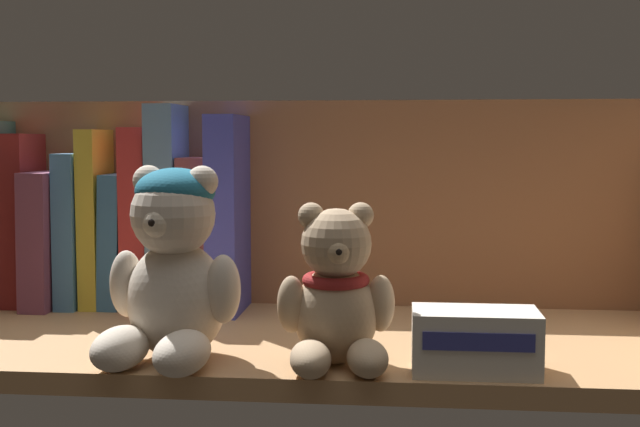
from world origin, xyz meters
TOP-DOWN VIEW (x-y plane):
  - shelf_board at (0.00, 0.00)cm, footprint 80.52×30.74cm
  - shelf_back_panel at (0.00, 15.97)cm, footprint 82.92×1.20cm
  - book_1 at (-33.64, 13.14)cm, footprint 3.54×9.55cm
  - book_2 at (-30.04, 13.14)cm, footprint 3.51×13.67cm
  - book_3 at (-26.97, 13.14)cm, footprint 2.58×10.62cm
  - book_4 at (-24.45, 13.14)cm, footprint 2.17×9.43cm
  - book_5 at (-21.97, 13.14)cm, footprint 2.86×9.33cm
  - book_6 at (-19.08, 13.14)cm, footprint 2.97×9.57cm
  - book_7 at (-15.73, 13.14)cm, footprint 3.31×10.48cm
  - book_8 at (-12.08, 13.14)cm, footprint 3.58×10.01cm
  - book_9 at (-8.38, 13.14)cm, footprint 3.40×14.77cm
  - teddy_bear_larger at (-8.94, -10.36)cm, footprint 12.88×13.42cm
  - teddy_bear_smaller at (5.68, -10.85)cm, footprint 10.53×10.88cm
  - small_product_box at (17.51, -11.65)cm, footprint 10.58×6.00cm

SIDE VIEW (x-z plane):
  - shelf_board at x=0.00cm, z-range 0.00..2.00cm
  - small_product_box at x=17.51cm, z-range 2.00..7.32cm
  - teddy_bear_smaller at x=5.68cm, z-range 0.96..15.18cm
  - book_5 at x=-21.97cm, z-range 1.97..17.65cm
  - book_2 at x=-30.04cm, z-range 1.98..17.94cm
  - teddy_bear_larger at x=-8.94cm, z-range 1.55..18.91cm
  - book_8 at x=-12.08cm, z-range 2.00..19.61cm
  - book_3 at x=-26.97cm, z-range 1.99..20.05cm
  - book_1 at x=-33.64cm, z-range 2.00..22.33cm
  - book_4 at x=-24.45cm, z-range 2.00..22.81cm
  - book_6 at x=-19.08cm, z-range 2.00..23.02cm
  - shelf_back_panel at x=0.00cm, z-range 0.00..26.23cm
  - book_9 at x=-8.38cm, z-range 2.00..24.38cm
  - book_7 at x=-15.73cm, z-range 2.00..25.63cm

